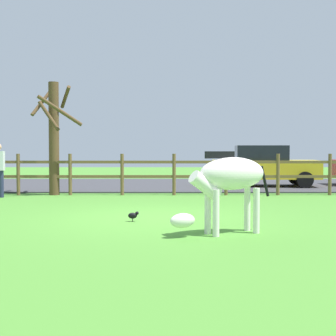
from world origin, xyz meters
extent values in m
plane|color=#47842D|center=(0.00, 0.00, 0.00)|extent=(60.00, 60.00, 0.00)
cube|color=#38383D|center=(0.00, 9.30, 0.03)|extent=(28.00, 7.40, 0.05)
cylinder|color=brown|center=(-4.39, 5.00, 0.66)|extent=(0.11, 0.11, 1.32)
cylinder|color=brown|center=(-2.74, 5.00, 0.66)|extent=(0.11, 0.11, 1.32)
cylinder|color=brown|center=(-1.08, 5.00, 0.66)|extent=(0.11, 0.11, 1.32)
cylinder|color=brown|center=(0.57, 5.00, 0.66)|extent=(0.11, 0.11, 1.32)
cylinder|color=brown|center=(2.22, 5.00, 0.66)|extent=(0.11, 0.11, 1.32)
cylinder|color=brown|center=(3.87, 5.00, 0.66)|extent=(0.11, 0.11, 1.32)
cylinder|color=brown|center=(5.53, 5.00, 0.66)|extent=(0.11, 0.11, 1.32)
cube|color=brown|center=(-0.26, 5.00, 0.59)|extent=(21.48, 0.06, 0.09)
cube|color=brown|center=(-0.26, 5.00, 1.06)|extent=(21.48, 0.06, 0.09)
cylinder|color=#513A23|center=(-3.26, 5.09, 1.80)|extent=(0.32, 0.32, 3.59)
cylinder|color=#513A23|center=(-2.93, 4.50, 2.64)|extent=(1.28, 0.80, 0.91)
cylinder|color=#513A23|center=(-2.93, 5.27, 3.14)|extent=(0.50, 0.79, 0.67)
cylinder|color=#513A23|center=(-3.34, 4.77, 2.50)|extent=(0.74, 0.28, 0.96)
cylinder|color=#513A23|center=(-3.66, 5.34, 3.04)|extent=(0.65, 0.92, 1.07)
ellipsoid|color=white|center=(1.48, -1.98, 1.03)|extent=(1.33, 0.95, 0.56)
cylinder|color=white|center=(1.17, -2.27, 0.39)|extent=(0.11, 0.11, 0.78)
cylinder|color=white|center=(1.05, -2.02, 0.39)|extent=(0.11, 0.11, 0.78)
cylinder|color=white|center=(1.90, -1.94, 0.39)|extent=(0.11, 0.11, 0.78)
cylinder|color=white|center=(1.78, -1.69, 0.39)|extent=(0.11, 0.11, 0.78)
cylinder|color=white|center=(1.00, -2.20, 0.84)|extent=(0.63, 0.46, 0.51)
ellipsoid|color=white|center=(0.61, -2.37, 0.28)|extent=(0.48, 0.36, 0.24)
cube|color=black|center=(1.25, -2.08, 1.35)|extent=(0.53, 0.27, 0.12)
cylinder|color=black|center=(2.09, -1.70, 0.88)|extent=(0.19, 0.12, 0.54)
cylinder|color=black|center=(-0.33, -0.60, 0.03)|extent=(0.01, 0.01, 0.06)
cylinder|color=black|center=(-0.33, -0.64, 0.03)|extent=(0.01, 0.01, 0.06)
ellipsoid|color=black|center=(-0.33, -0.62, 0.12)|extent=(0.18, 0.10, 0.12)
sphere|color=black|center=(-0.24, -0.62, 0.17)|extent=(0.07, 0.07, 0.07)
cube|color=yellow|center=(4.09, 8.17, 0.70)|extent=(4.11, 1.98, 0.70)
cube|color=black|center=(3.94, 8.18, 1.33)|extent=(2.01, 1.69, 0.56)
cylinder|color=black|center=(5.50, 8.92, 0.35)|extent=(0.61, 0.22, 0.60)
cylinder|color=black|center=(5.38, 7.22, 0.35)|extent=(0.61, 0.22, 0.60)
cylinder|color=black|center=(2.81, 9.11, 0.35)|extent=(0.61, 0.22, 0.60)
cylinder|color=black|center=(2.69, 7.41, 0.35)|extent=(0.61, 0.22, 0.60)
cylinder|color=#232847|center=(-4.67, 4.26, 0.41)|extent=(0.14, 0.14, 0.82)
camera|label=1|loc=(0.38, -10.10, 1.43)|focal=50.91mm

